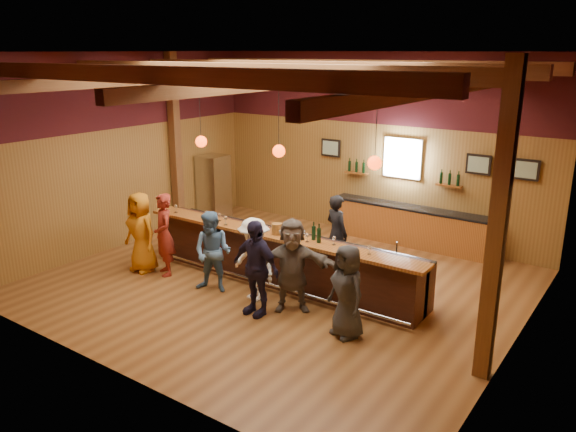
{
  "coord_description": "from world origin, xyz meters",
  "views": [
    {
      "loc": [
        6.16,
        -8.48,
        4.54
      ],
      "look_at": [
        0.0,
        0.3,
        1.35
      ],
      "focal_mm": 35.0,
      "sensor_mm": 36.0,
      "label": 1
    }
  ],
  "objects_px": {
    "back_bar_cabinet": "(411,226)",
    "ice_bucket": "(277,229)",
    "customer_redvest": "(164,235)",
    "bartender": "(337,233)",
    "bottle_a": "(314,233)",
    "customer_navy": "(255,268)",
    "customer_dark": "(347,291)",
    "customer_brown": "(292,265)",
    "customer_white": "(254,260)",
    "customer_denim": "(213,252)",
    "bar_counter": "(284,257)",
    "stainless_fridge": "(214,188)",
    "customer_orange": "(141,232)"
  },
  "relations": [
    {
      "from": "customer_orange",
      "to": "customer_white",
      "type": "distance_m",
      "value": 2.86
    },
    {
      "from": "ice_bucket",
      "to": "bottle_a",
      "type": "relative_size",
      "value": 0.62
    },
    {
      "from": "back_bar_cabinet",
      "to": "customer_navy",
      "type": "height_order",
      "value": "customer_navy"
    },
    {
      "from": "customer_denim",
      "to": "bottle_a",
      "type": "relative_size",
      "value": 4.56
    },
    {
      "from": "customer_brown",
      "to": "customer_orange",
      "type": "bearing_deg",
      "value": 149.9
    },
    {
      "from": "customer_redvest",
      "to": "customer_dark",
      "type": "xyz_separation_m",
      "value": [
        4.4,
        -0.15,
        -0.08
      ]
    },
    {
      "from": "customer_navy",
      "to": "customer_dark",
      "type": "xyz_separation_m",
      "value": [
        1.72,
        0.21,
        -0.08
      ]
    },
    {
      "from": "back_bar_cabinet",
      "to": "ice_bucket",
      "type": "relative_size",
      "value": 18.37
    },
    {
      "from": "customer_white",
      "to": "customer_navy",
      "type": "height_order",
      "value": "customer_navy"
    },
    {
      "from": "back_bar_cabinet",
      "to": "customer_white",
      "type": "xyz_separation_m",
      "value": [
        -1.15,
        -4.59,
        0.32
      ]
    },
    {
      "from": "stainless_fridge",
      "to": "bottle_a",
      "type": "relative_size",
      "value": 5.13
    },
    {
      "from": "stainless_fridge",
      "to": "customer_dark",
      "type": "distance_m",
      "value": 7.27
    },
    {
      "from": "stainless_fridge",
      "to": "customer_denim",
      "type": "bearing_deg",
      "value": -48.0
    },
    {
      "from": "customer_navy",
      "to": "bottle_a",
      "type": "height_order",
      "value": "customer_navy"
    },
    {
      "from": "customer_dark",
      "to": "customer_redvest",
      "type": "bearing_deg",
      "value": -158.03
    },
    {
      "from": "back_bar_cabinet",
      "to": "ice_bucket",
      "type": "xyz_separation_m",
      "value": [
        -1.13,
        -3.9,
        0.74
      ]
    },
    {
      "from": "customer_brown",
      "to": "customer_navy",
      "type": "bearing_deg",
      "value": -166.19
    },
    {
      "from": "customer_redvest",
      "to": "bartender",
      "type": "distance_m",
      "value": 3.59
    },
    {
      "from": "stainless_fridge",
      "to": "customer_orange",
      "type": "xyz_separation_m",
      "value": [
        1.3,
        -3.69,
        -0.04
      ]
    },
    {
      "from": "back_bar_cabinet",
      "to": "bottle_a",
      "type": "distance_m",
      "value": 3.86
    },
    {
      "from": "customer_navy",
      "to": "back_bar_cabinet",
      "type": "bearing_deg",
      "value": 86.5
    },
    {
      "from": "customer_brown",
      "to": "bartender",
      "type": "bearing_deg",
      "value": 63.98
    },
    {
      "from": "back_bar_cabinet",
      "to": "customer_brown",
      "type": "distance_m",
      "value": 4.57
    },
    {
      "from": "back_bar_cabinet",
      "to": "customer_redvest",
      "type": "height_order",
      "value": "customer_redvest"
    },
    {
      "from": "customer_white",
      "to": "bottle_a",
      "type": "distance_m",
      "value": 1.22
    },
    {
      "from": "customer_dark",
      "to": "bottle_a",
      "type": "relative_size",
      "value": 4.48
    },
    {
      "from": "back_bar_cabinet",
      "to": "customer_dark",
      "type": "relative_size",
      "value": 2.54
    },
    {
      "from": "customer_navy",
      "to": "customer_white",
      "type": "bearing_deg",
      "value": 135.64
    },
    {
      "from": "bar_counter",
      "to": "customer_orange",
      "type": "height_order",
      "value": "customer_orange"
    },
    {
      "from": "customer_white",
      "to": "bar_counter",
      "type": "bearing_deg",
      "value": 104.75
    },
    {
      "from": "customer_redvest",
      "to": "customer_white",
      "type": "xyz_separation_m",
      "value": [
        2.3,
        0.09,
        -0.07
      ]
    },
    {
      "from": "ice_bucket",
      "to": "bartender",
      "type": "bearing_deg",
      "value": 70.77
    },
    {
      "from": "customer_denim",
      "to": "customer_dark",
      "type": "distance_m",
      "value": 3.0
    },
    {
      "from": "bottle_a",
      "to": "customer_navy",
      "type": "bearing_deg",
      "value": -107.36
    },
    {
      "from": "customer_brown",
      "to": "bartender",
      "type": "distance_m",
      "value": 2.11
    },
    {
      "from": "customer_redvest",
      "to": "customer_denim",
      "type": "bearing_deg",
      "value": 27.82
    },
    {
      "from": "customer_orange",
      "to": "ice_bucket",
      "type": "relative_size",
      "value": 7.87
    },
    {
      "from": "customer_dark",
      "to": "bar_counter",
      "type": "bearing_deg",
      "value": 173.48
    },
    {
      "from": "customer_dark",
      "to": "ice_bucket",
      "type": "height_order",
      "value": "customer_dark"
    },
    {
      "from": "bar_counter",
      "to": "stainless_fridge",
      "type": "height_order",
      "value": "stainless_fridge"
    },
    {
      "from": "stainless_fridge",
      "to": "ice_bucket",
      "type": "height_order",
      "value": "stainless_fridge"
    },
    {
      "from": "customer_redvest",
      "to": "customer_brown",
      "type": "relative_size",
      "value": 1.01
    },
    {
      "from": "back_bar_cabinet",
      "to": "bottle_a",
      "type": "bearing_deg",
      "value": -95.62
    },
    {
      "from": "customer_white",
      "to": "bartender",
      "type": "relative_size",
      "value": 0.96
    },
    {
      "from": "stainless_fridge",
      "to": "customer_dark",
      "type": "relative_size",
      "value": 1.14
    },
    {
      "from": "customer_brown",
      "to": "bottle_a",
      "type": "xyz_separation_m",
      "value": [
        -0.05,
        0.77,
        0.39
      ]
    },
    {
      "from": "bartender",
      "to": "back_bar_cabinet",
      "type": "bearing_deg",
      "value": -82.74
    },
    {
      "from": "bar_counter",
      "to": "bartender",
      "type": "bearing_deg",
      "value": 63.51
    },
    {
      "from": "customer_redvest",
      "to": "customer_dark",
      "type": "bearing_deg",
      "value": 28.15
    },
    {
      "from": "back_bar_cabinet",
      "to": "ice_bucket",
      "type": "distance_m",
      "value": 4.13
    }
  ]
}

